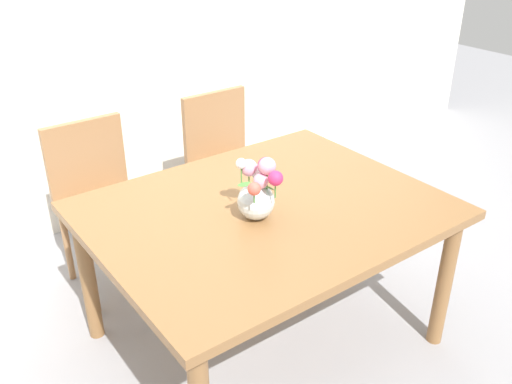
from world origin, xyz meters
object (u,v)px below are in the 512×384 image
chair_right (226,157)px  flower_vase (258,191)px  dining_table (265,223)px  chair_left (98,195)px

chair_right → flower_vase: bearing=63.7°
chair_right → flower_vase: flower_vase is taller
dining_table → chair_left: (-0.40, 0.92, -0.13)m
chair_left → chair_right: (0.80, 0.00, 0.00)m
dining_table → chair_right: size_ratio=1.63×
chair_right → dining_table: bearing=66.5°
chair_right → flower_vase: size_ratio=3.26×
chair_right → chair_left: bearing=0.0°
chair_right → flower_vase: 1.14m
dining_table → chair_left: chair_left is taller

